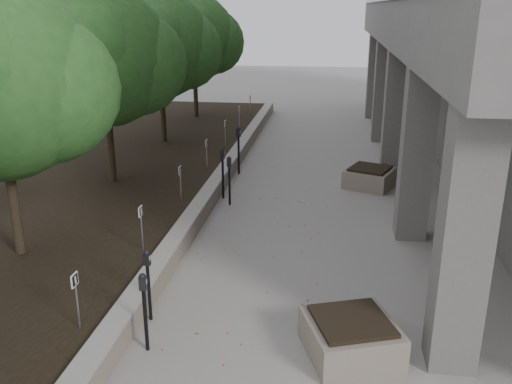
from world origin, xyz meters
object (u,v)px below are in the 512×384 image
Objects in this scene: crabapple_tree_3 at (106,87)px; planter_front at (351,336)px; crabapple_tree_4 at (160,68)px; parking_meter_2 at (149,285)px; parking_meter_3 at (229,181)px; parking_meter_5 at (239,151)px; crabapple_tree_5 at (194,56)px; planter_back at (369,177)px; crabapple_tree_2 at (2,123)px; parking_meter_1 at (145,312)px; parking_meter_4 at (223,173)px.

crabapple_tree_3 is 4.06× the size of planter_front.
crabapple_tree_4 reaches higher than parking_meter_2.
parking_meter_5 is (-0.25, 2.95, 0.09)m from parking_meter_3.
parking_meter_5 is at bearing 36.96° from crabapple_tree_3.
crabapple_tree_3 is at bearing -90.00° from crabapple_tree_5.
crabapple_tree_4 is 4.16× the size of planter_back.
crabapple_tree_2 is 15.00m from crabapple_tree_5.
parking_meter_1 is at bearing -64.64° from crabapple_tree_3.
crabapple_tree_2 is 4.08× the size of parking_meter_2.
crabapple_tree_2 is 3.45× the size of parking_meter_5.
planter_back is (4.20, 1.69, -0.44)m from parking_meter_4.
planter_front reaches higher than planter_back.
parking_meter_1 is at bearing -74.24° from crabapple_tree_4.
planter_front is (6.70, -12.00, -2.81)m from crabapple_tree_4.
parking_meter_5 is (3.28, 2.47, -2.33)m from crabapple_tree_3.
parking_meter_5 reaches higher than parking_meter_4.
planter_front is at bearing -66.37° from parking_meter_3.
crabapple_tree_3 is 7.65m from parking_meter_2.
crabapple_tree_2 is 3.64× the size of parking_meter_4.
parking_meter_5 is at bearing 83.67° from parking_meter_1.
crabapple_tree_5 is 16.97m from parking_meter_2.
parking_meter_4 is (0.00, 6.51, 0.08)m from parking_meter_2.
crabapple_tree_3 and crabapple_tree_5 have the same top height.
parking_meter_4 is at bearing 0.54° from crabapple_tree_3.
parking_meter_1 is at bearing -78.64° from crabapple_tree_5.
crabapple_tree_2 and crabapple_tree_4 have the same top height.
crabapple_tree_2 is at bearing -96.06° from parking_meter_5.
parking_meter_5 is (3.28, -7.53, -2.33)m from crabapple_tree_5.
parking_meter_1 is 0.87× the size of parking_meter_5.
crabapple_tree_3 is 8.15m from planter_back.
parking_meter_5 is (-0.20, 9.82, 0.11)m from parking_meter_1.
planter_front is (6.70, -7.00, -2.81)m from crabapple_tree_3.
parking_meter_3 is 0.93× the size of parking_meter_4.
parking_meter_3 is 0.58m from parking_meter_4.
planter_front is at bearing -1.24° from parking_meter_1.
parking_meter_4 is 1.14× the size of planter_back.
crabapple_tree_3 is at bearing -90.00° from crabapple_tree_4.
crabapple_tree_4 reaches higher than parking_meter_4.
parking_meter_2 is at bearing -117.14° from planter_back.
crabapple_tree_2 reaches higher than parking_meter_3.
parking_meter_1 is at bearing -66.44° from parking_meter_2.
parking_meter_1 reaches higher than planter_front.
parking_meter_5 is at bearing -37.58° from crabapple_tree_4.
parking_meter_3 is at bearing 52.00° from crabapple_tree_2.
parking_meter_3 is at bearing -71.35° from crabapple_tree_5.
parking_meter_4 is at bearing -56.82° from crabapple_tree_4.
crabapple_tree_5 is at bearing 131.99° from planter_back.
crabapple_tree_5 is at bearing 110.87° from parking_meter_4.
parking_meter_2 is (3.25, -11.48, -2.45)m from crabapple_tree_4.
crabapple_tree_5 is 3.45× the size of parking_meter_5.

